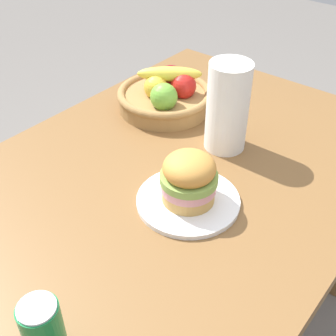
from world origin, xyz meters
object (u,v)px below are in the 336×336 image
object	(u,v)px
plate	(188,201)
paper_towel_roll	(228,107)
sandwich	(189,178)
soda_can	(43,331)
fruit_basket	(166,94)

from	to	relation	value
plate	paper_towel_roll	xyz separation A→B (m)	(0.25, 0.06, 0.11)
sandwich	paper_towel_roll	xyz separation A→B (m)	(0.25, 0.06, 0.05)
plate	sandwich	world-z (taller)	sandwich
sandwich	soda_can	xyz separation A→B (m)	(-0.44, -0.05, -0.01)
sandwich	soda_can	world-z (taller)	sandwich
sandwich	paper_towel_roll	size ratio (longest dim) A/B	0.54
fruit_basket	paper_towel_roll	distance (m)	0.27
plate	paper_towel_roll	distance (m)	0.28
paper_towel_roll	fruit_basket	bearing A→B (deg)	77.13
soda_can	fruit_basket	size ratio (longest dim) A/B	0.43
sandwich	fruit_basket	xyz separation A→B (m)	(0.30, 0.32, -0.02)
paper_towel_roll	sandwich	bearing A→B (deg)	-165.48
plate	sandwich	xyz separation A→B (m)	(0.00, 0.00, 0.07)
paper_towel_roll	soda_can	bearing A→B (deg)	-170.82
sandwich	paper_towel_roll	world-z (taller)	paper_towel_roll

